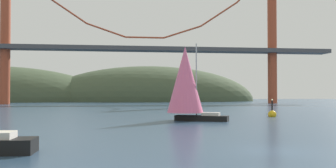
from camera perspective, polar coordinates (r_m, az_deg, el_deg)
ground_plane at (r=22.18m, az=15.53°, el=-9.45°), size 360.00×360.00×0.00m
headland_center at (r=155.81m, az=-2.69°, el=-2.51°), size 84.94×44.00×27.86m
suspension_bridge at (r=116.54m, az=-3.41°, el=6.29°), size 115.53×6.00×42.68m
sailboat_pink_spinnaker at (r=44.70m, az=2.65°, el=0.41°), size 7.57×5.61×8.82m
channel_buoy at (r=53.66m, az=15.04°, el=-4.27°), size 1.10×1.10×2.64m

